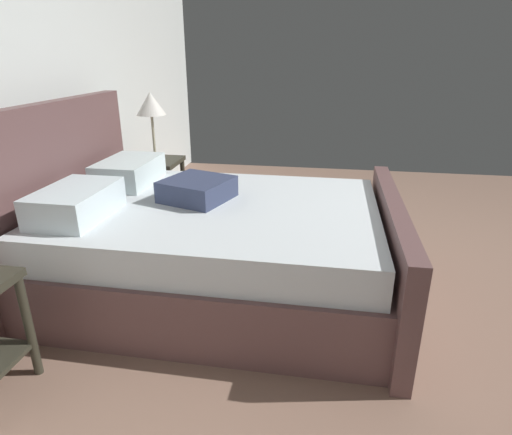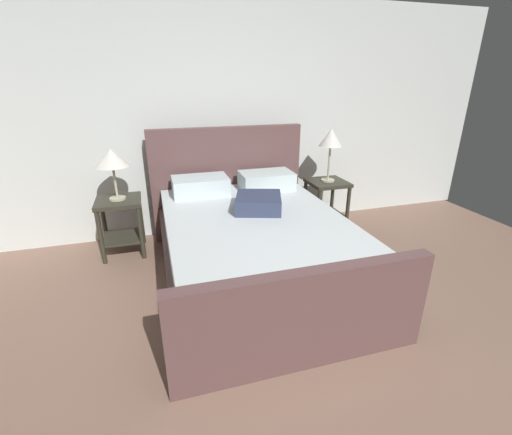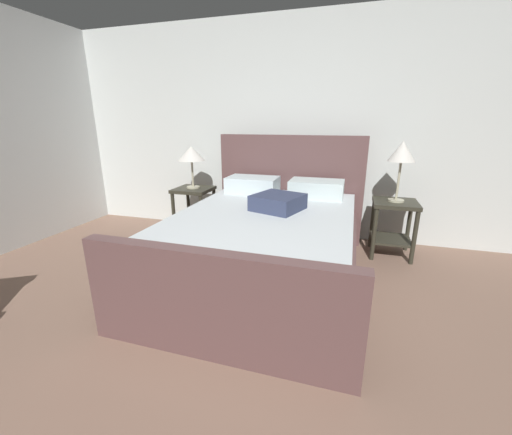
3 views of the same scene
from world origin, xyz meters
name	(u,v)px [view 2 (image 2 of 3)]	position (x,y,z in m)	size (l,w,h in m)	color
ground_plane	(391,430)	(0.00, 0.00, -0.01)	(6.31, 5.92, 0.02)	#856554
wall_back	(242,120)	(0.00, 3.02, 1.28)	(6.43, 0.12, 2.56)	silver
bed	(253,242)	(-0.26, 1.72, 0.35)	(1.72, 2.32, 1.25)	brown
nightstand_right	(326,197)	(0.91, 2.55, 0.40)	(0.44, 0.44, 0.60)	#302E23
table_lamp_right	(331,139)	(0.91, 2.55, 1.09)	(0.27, 0.27, 0.61)	#B7B293
nightstand_left	(121,217)	(-1.43, 2.57, 0.40)	(0.44, 0.44, 0.60)	#302E23
table_lamp_left	(112,159)	(-1.43, 2.57, 1.01)	(0.33, 0.33, 0.51)	#B7B293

